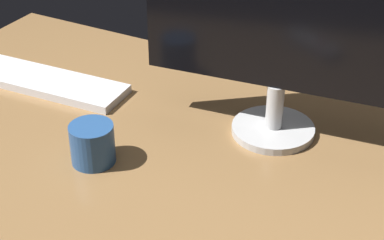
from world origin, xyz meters
TOP-DOWN VIEW (x-y plane):
  - desk at (0.00, 0.00)cm, footprint 140.00×84.00cm
  - monitor at (16.95, 15.42)cm, footprint 54.67×17.18cm
  - keyboard at (-39.96, 9.00)cm, footprint 44.76×13.98cm
  - coffee_mug at (-9.86, -10.50)cm, footprint 8.58×8.58cm

SIDE VIEW (x-z plane):
  - desk at x=0.00cm, z-range 0.00..2.00cm
  - keyboard at x=-39.96cm, z-range 2.00..3.92cm
  - coffee_mug at x=-9.86cm, z-range 2.00..10.02cm
  - monitor at x=16.95cm, z-range 4.40..50.65cm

